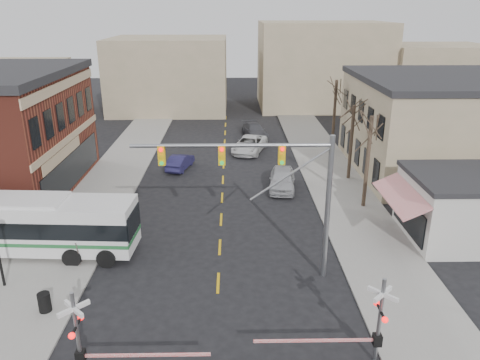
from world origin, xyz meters
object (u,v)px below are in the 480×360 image
(car_b, at_px, (180,162))
(pedestrian_near, at_px, (78,250))
(car_d, at_px, (255,131))
(pedestrian_far, at_px, (68,230))
(car_a, at_px, (282,179))
(rr_crossing_west, at_px, (89,338))
(trash_bin, at_px, (44,302))
(traffic_signal_mast, at_px, (275,178))
(car_c, at_px, (249,144))
(rr_crossing_east, at_px, (369,322))
(transit_bus, at_px, (23,224))

(car_b, bearing_deg, pedestrian_near, 90.28)
(car_d, distance_m, pedestrian_far, 28.48)
(car_a, height_order, pedestrian_far, pedestrian_far)
(rr_crossing_west, relative_size, car_b, 1.35)
(trash_bin, bearing_deg, traffic_signal_mast, 15.37)
(trash_bin, distance_m, car_c, 28.78)
(rr_crossing_west, bearing_deg, car_c, 76.65)
(car_c, distance_m, pedestrian_far, 23.02)
(car_c, height_order, car_d, car_c)
(rr_crossing_east, bearing_deg, trash_bin, 166.16)
(traffic_signal_mast, bearing_deg, rr_crossing_west, -136.28)
(rr_crossing_west, bearing_deg, pedestrian_far, 112.08)
(pedestrian_near, bearing_deg, rr_crossing_east, -122.96)
(trash_bin, bearing_deg, rr_crossing_west, -50.85)
(rr_crossing_west, distance_m, car_d, 37.67)
(traffic_signal_mast, height_order, rr_crossing_west, traffic_signal_mast)
(rr_crossing_east, bearing_deg, car_b, 112.23)
(transit_bus, relative_size, car_d, 2.56)
(transit_bus, relative_size, trash_bin, 13.92)
(rr_crossing_east, xyz_separation_m, car_a, (-1.44, 19.84, -1.11))
(car_a, bearing_deg, traffic_signal_mast, -90.99)
(transit_bus, relative_size, pedestrian_near, 7.66)
(car_b, xyz_separation_m, car_d, (7.33, 10.98, 0.07))
(rr_crossing_east, height_order, car_d, rr_crossing_east)
(car_a, xyz_separation_m, pedestrian_near, (-12.86, -11.76, 0.14))
(pedestrian_far, bearing_deg, rr_crossing_west, -103.71)
(traffic_signal_mast, xyz_separation_m, car_b, (-6.94, 18.35, -5.07))
(rr_crossing_east, bearing_deg, transit_bus, 151.87)
(rr_crossing_west, distance_m, pedestrian_far, 12.23)
(car_c, bearing_deg, car_a, -60.21)
(car_b, bearing_deg, car_a, 163.15)
(pedestrian_far, bearing_deg, car_b, 33.73)
(car_a, xyz_separation_m, pedestrian_far, (-14.21, -9.28, 0.14))
(trash_bin, bearing_deg, car_c, 67.81)
(transit_bus, distance_m, rr_crossing_east, 20.24)
(rr_crossing_east, xyz_separation_m, pedestrian_near, (-14.29, 8.09, -0.98))
(transit_bus, height_order, pedestrian_far, transit_bus)
(rr_crossing_west, height_order, car_c, rr_crossing_west)
(traffic_signal_mast, xyz_separation_m, rr_crossing_east, (3.30, -6.69, -3.78))
(transit_bus, bearing_deg, pedestrian_far, 24.92)
(traffic_signal_mast, relative_size, car_c, 1.77)
(car_d, bearing_deg, traffic_signal_mast, -102.86)
(rr_crossing_west, xyz_separation_m, pedestrian_far, (-4.58, 11.29, -0.97))
(rr_crossing_west, height_order, pedestrian_far, rr_crossing_west)
(rr_crossing_west, distance_m, car_b, 25.82)
(rr_crossing_east, bearing_deg, pedestrian_far, 145.98)
(trash_bin, height_order, car_a, car_a)
(rr_crossing_west, distance_m, car_c, 31.86)
(car_d, relative_size, pedestrian_near, 3.00)
(car_a, xyz_separation_m, car_d, (-1.47, 16.18, -0.10))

